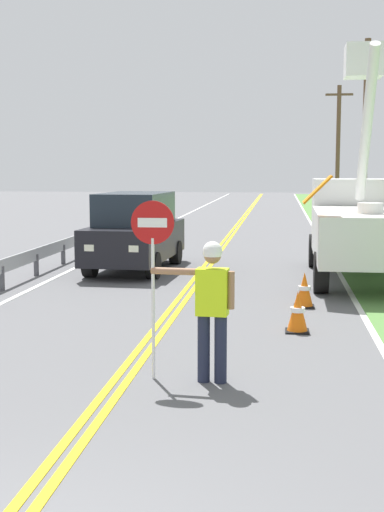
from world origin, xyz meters
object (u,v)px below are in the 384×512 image
object	(u,v)px
flagger_worker	(211,302)
utility_pole_far	(338,146)
oncoming_suv_nearest	(135,231)
stop_sign_paddle	(153,249)
utility_bucket_truck	(359,221)
traffic_cone_lead	(298,312)
utility_pole_mid	(365,131)
traffic_cone_mid	(304,290)

from	to	relation	value
flagger_worker	utility_pole_far	xyz separation A→B (m)	(4.64, 39.42, 3.25)
flagger_worker	oncoming_suv_nearest	xyz separation A→B (m)	(-3.02, 9.84, 0.01)
stop_sign_paddle	utility_bucket_truck	size ratio (longest dim) A/B	0.34
flagger_worker	traffic_cone_lead	xyz separation A→B (m)	(1.17, 2.97, -0.71)
utility_bucket_truck	flagger_worker	bearing A→B (deg)	-106.87
utility_pole_mid	traffic_cone_mid	xyz separation A→B (m)	(-3.28, -18.97, -4.10)
flagger_worker	oncoming_suv_nearest	distance (m)	10.29
oncoming_suv_nearest	stop_sign_paddle	bearing A→B (deg)	-77.01
utility_bucket_truck	traffic_cone_lead	world-z (taller)	utility_bucket_truck
utility_pole_mid	traffic_cone_mid	world-z (taller)	utility_pole_mid
flagger_worker	stop_sign_paddle	bearing A→B (deg)	175.02
utility_bucket_truck	utility_pole_mid	world-z (taller)	utility_pole_mid
flagger_worker	traffic_cone_lead	size ratio (longest dim) A/B	2.61
traffic_cone_lead	traffic_cone_mid	xyz separation A→B (m)	(0.19, 2.21, 0.00)
utility_pole_mid	flagger_worker	bearing A→B (deg)	-100.86
stop_sign_paddle	utility_bucket_truck	bearing A→B (deg)	68.81
stop_sign_paddle	traffic_cone_mid	xyz separation A→B (m)	(2.12, 5.12, -1.37)
utility_bucket_truck	utility_pole_mid	xyz separation A→B (m)	(1.79, 14.78, 3.01)
flagger_worker	utility_bucket_truck	bearing A→B (deg)	73.13
stop_sign_paddle	traffic_cone_lead	world-z (taller)	stop_sign_paddle
utility_bucket_truck	traffic_cone_lead	xyz separation A→B (m)	(-1.68, -6.40, -1.09)
utility_pole_mid	utility_pole_far	distance (m)	15.26
utility_pole_mid	utility_pole_far	xyz separation A→B (m)	(0.00, 15.26, -0.14)
flagger_worker	traffic_cone_mid	size ratio (longest dim) A/B	2.61
flagger_worker	utility_pole_mid	distance (m)	24.83
utility_pole_far	traffic_cone_mid	size ratio (longest dim) A/B	11.75
stop_sign_paddle	oncoming_suv_nearest	world-z (taller)	stop_sign_paddle
stop_sign_paddle	traffic_cone_mid	size ratio (longest dim) A/B	3.33
utility_pole_far	traffic_cone_mid	world-z (taller)	utility_pole_far
flagger_worker	utility_pole_far	world-z (taller)	utility_pole_far
oncoming_suv_nearest	utility_pole_mid	xyz separation A→B (m)	(7.65, 14.32, 3.37)
oncoming_suv_nearest	traffic_cone_lead	world-z (taller)	oncoming_suv_nearest
oncoming_suv_nearest	utility_pole_mid	world-z (taller)	utility_pole_mid
utility_bucket_truck	utility_pole_mid	distance (m)	15.19
utility_pole_mid	traffic_cone_lead	bearing A→B (deg)	-99.29
flagger_worker	utility_bucket_truck	world-z (taller)	utility_bucket_truck
utility_pole_far	traffic_cone_lead	xyz separation A→B (m)	(-3.47, -36.44, -3.96)
stop_sign_paddle	utility_pole_far	xyz separation A→B (m)	(5.40, 39.35, 2.58)
traffic_cone_mid	utility_pole_mid	bearing A→B (deg)	80.20
stop_sign_paddle	traffic_cone_lead	xyz separation A→B (m)	(1.93, 2.91, -1.37)
flagger_worker	traffic_cone_lead	world-z (taller)	flagger_worker
flagger_worker	traffic_cone_lead	bearing A→B (deg)	68.55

